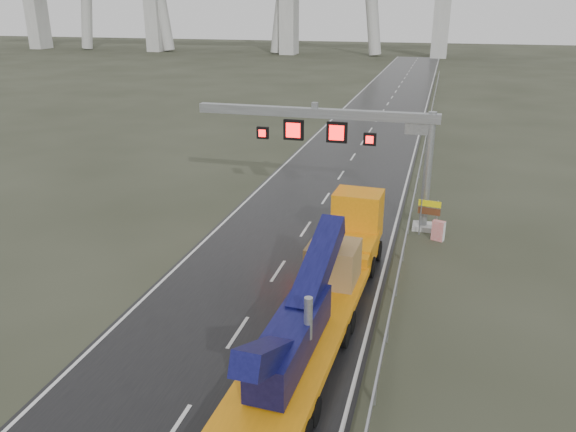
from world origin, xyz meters
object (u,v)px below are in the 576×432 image
(sign_gantry, at_px, (349,134))
(heavy_haul_truck, at_px, (326,282))
(striped_barrier, at_px, (438,231))
(exit_sign_pair, at_px, (429,211))

(sign_gantry, xyz_separation_m, heavy_haul_truck, (1.18, -11.77, -3.88))
(sign_gantry, height_order, striped_barrier, sign_gantry)
(striped_barrier, bearing_deg, sign_gantry, -176.04)
(heavy_haul_truck, bearing_deg, striped_barrier, 68.39)
(heavy_haul_truck, relative_size, exit_sign_pair, 8.54)
(sign_gantry, height_order, heavy_haul_truck, sign_gantry)
(heavy_haul_truck, height_order, striped_barrier, heavy_haul_truck)
(heavy_haul_truck, bearing_deg, exit_sign_pair, 72.40)
(sign_gantry, relative_size, striped_barrier, 12.55)
(striped_barrier, bearing_deg, heavy_haul_truck, -94.85)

